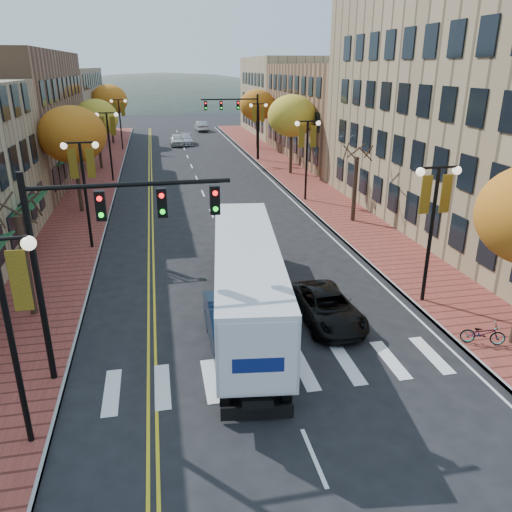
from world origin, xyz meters
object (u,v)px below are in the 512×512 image
semi_truck (245,269)px  bicycle (483,333)px  black_suv (327,307)px  navy_sedan (236,329)px

semi_truck → bicycle: 9.30m
bicycle → black_suv: bearing=80.3°
black_suv → bicycle: 5.84m
navy_sedan → bicycle: bearing=-10.1°
navy_sedan → bicycle: 9.12m
navy_sedan → bicycle: (8.98, -1.57, -0.32)m
semi_truck → bicycle: semi_truck is taller
black_suv → bicycle: (5.00, -3.01, -0.08)m
navy_sedan → black_suv: 4.24m
navy_sedan → black_suv: (3.98, 1.45, -0.24)m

